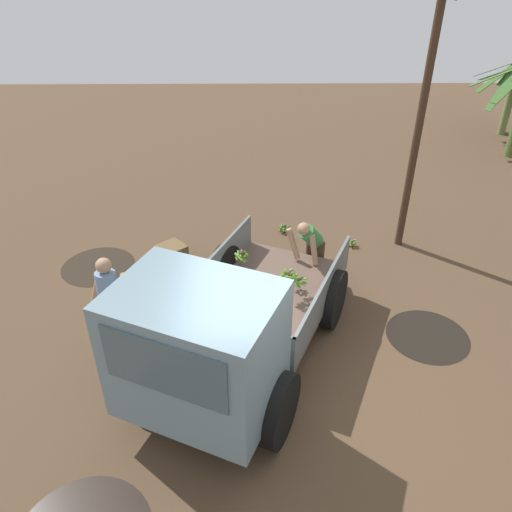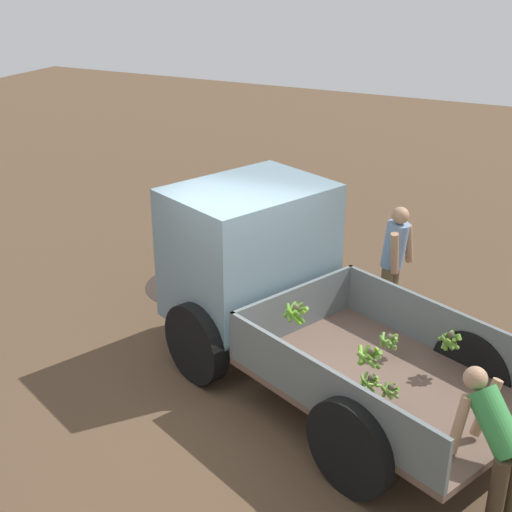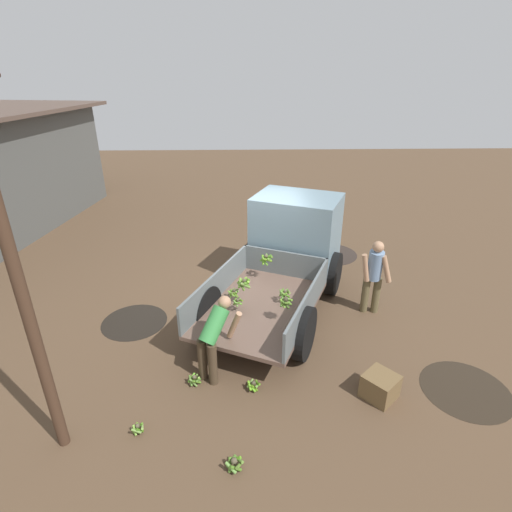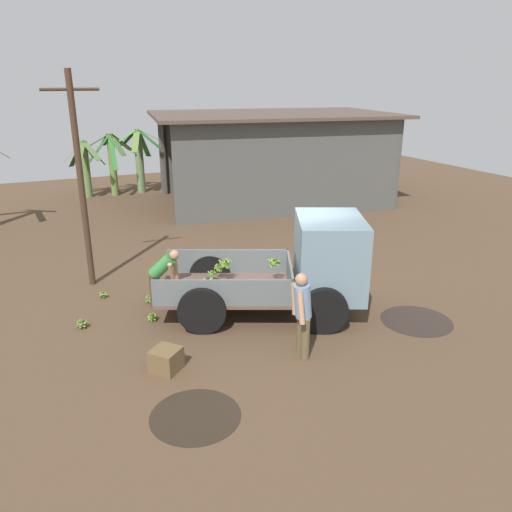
% 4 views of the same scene
% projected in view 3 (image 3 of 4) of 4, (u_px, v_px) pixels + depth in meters
% --- Properties ---
extents(ground, '(36.00, 36.00, 0.00)m').
position_uv_depth(ground, '(249.00, 289.00, 9.53)').
color(ground, brown).
extents(mud_patch_0, '(1.34, 1.34, 0.01)m').
position_uv_depth(mud_patch_0, '(134.00, 322.00, 8.28)').
color(mud_patch_0, black).
rests_on(mud_patch_0, ground).
extents(mud_patch_1, '(1.52, 1.52, 0.01)m').
position_uv_depth(mud_patch_1, '(330.00, 254.00, 11.31)').
color(mud_patch_1, '#2C221C').
rests_on(mud_patch_1, ground).
extents(mud_patch_2, '(1.43, 1.43, 0.01)m').
position_uv_depth(mud_patch_2, '(465.00, 390.00, 6.52)').
color(mud_patch_2, black).
rests_on(mud_patch_2, ground).
extents(cargo_truck, '(4.78, 3.51, 2.16)m').
position_uv_depth(cargo_truck, '(290.00, 245.00, 9.04)').
color(cargo_truck, brown).
rests_on(cargo_truck, ground).
extents(utility_pole, '(1.27, 0.15, 5.16)m').
position_uv_depth(utility_pole, '(16.00, 273.00, 4.47)').
color(utility_pole, '#422C1F').
rests_on(utility_pole, ground).
extents(person_foreground_visitor, '(0.40, 0.65, 1.67)m').
position_uv_depth(person_foreground_visitor, '(374.00, 274.00, 8.23)').
color(person_foreground_visitor, brown).
rests_on(person_foreground_visitor, ground).
extents(person_worker_loading, '(0.75, 0.80, 1.38)m').
position_uv_depth(person_worker_loading, '(214.00, 335.00, 6.55)').
color(person_worker_loading, '#443524').
rests_on(person_worker_loading, ground).
extents(banana_bunch_on_ground_0, '(0.18, 0.19, 0.17)m').
position_uv_depth(banana_bunch_on_ground_0, '(138.00, 428.00, 5.72)').
color(banana_bunch_on_ground_0, brown).
rests_on(banana_bunch_on_ground_0, ground).
extents(banana_bunch_on_ground_1, '(0.24, 0.24, 0.19)m').
position_uv_depth(banana_bunch_on_ground_1, '(195.00, 379.00, 6.60)').
color(banana_bunch_on_ground_1, brown).
rests_on(banana_bunch_on_ground_1, ground).
extents(banana_bunch_on_ground_2, '(0.22, 0.24, 0.19)m').
position_uv_depth(banana_bunch_on_ground_2, '(253.00, 385.00, 6.49)').
color(banana_bunch_on_ground_2, '#47402E').
rests_on(banana_bunch_on_ground_2, ground).
extents(banana_bunch_on_ground_3, '(0.26, 0.26, 0.20)m').
position_uv_depth(banana_bunch_on_ground_3, '(234.00, 463.00, 5.20)').
color(banana_bunch_on_ground_3, brown).
rests_on(banana_bunch_on_ground_3, ground).
extents(wooden_crate_0, '(0.68, 0.68, 0.41)m').
position_uv_depth(wooden_crate_0, '(380.00, 386.00, 6.32)').
color(wooden_crate_0, brown).
rests_on(wooden_crate_0, ground).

